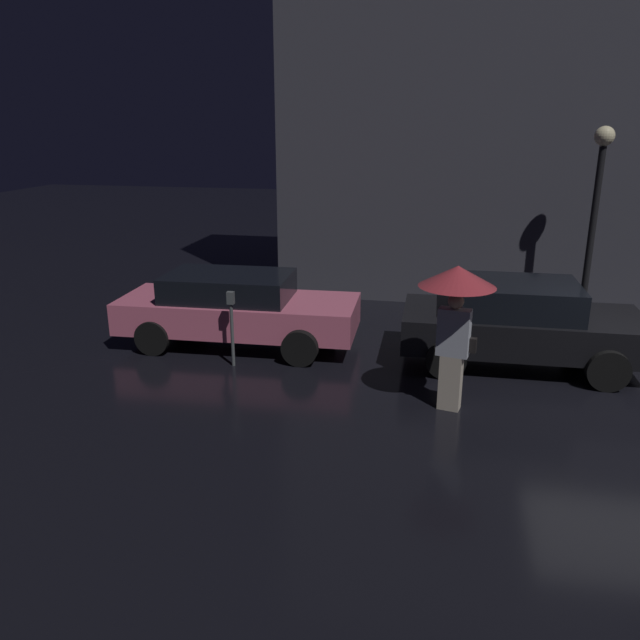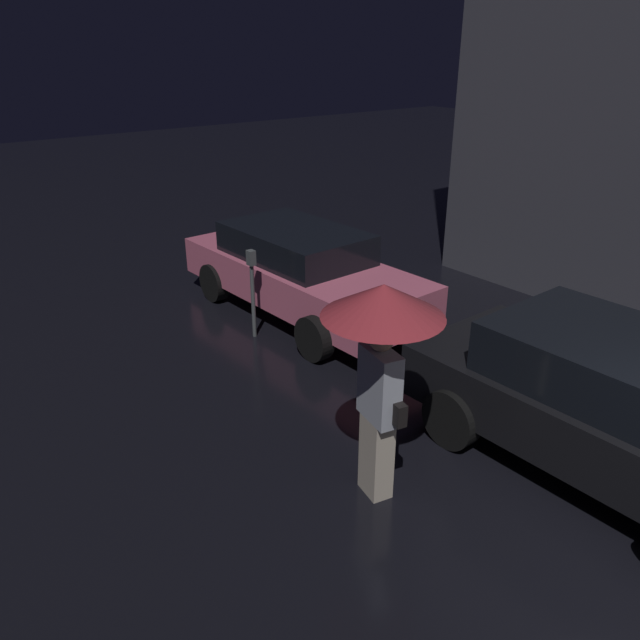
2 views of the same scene
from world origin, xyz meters
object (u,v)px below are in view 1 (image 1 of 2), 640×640
Objects in this scene: parked_car_black at (519,322)px; parking_meter at (232,321)px; street_lamp_near at (597,194)px; parked_car_pink at (236,307)px; pedestrian_with_umbrella at (456,298)px.

parked_car_black is 5.08m from parking_meter.
street_lamp_near is at bearing 57.87° from parked_car_black.
parked_car_pink is 1.12× the size of street_lamp_near.
parked_car_pink is at bearing -159.22° from street_lamp_near.
pedestrian_with_umbrella is 5.54m from street_lamp_near.
parked_car_black is 3.62m from street_lamp_near.
parking_meter is at bearing -150.53° from street_lamp_near.
street_lamp_near reaches higher than parked_car_pink.
parking_meter is (-3.79, 1.01, -0.91)m from pedestrian_with_umbrella.
parked_car_black is 1.02× the size of street_lamp_near.
parked_car_pink is 5.25m from parked_car_black.
pedestrian_with_umbrella reaches higher than parked_car_black.
parking_meter is (-4.96, -1.10, 0.05)m from parked_car_black.
parked_car_black is (5.25, 0.00, 0.04)m from parked_car_pink.
parking_meter is at bearing -168.31° from parked_car_black.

